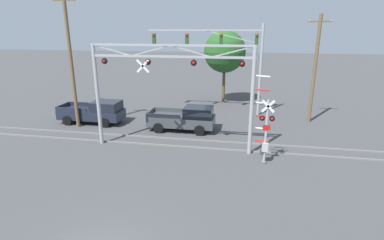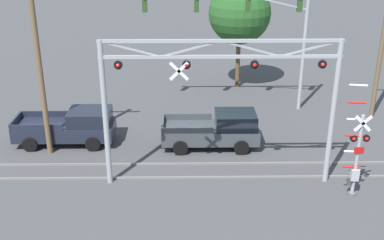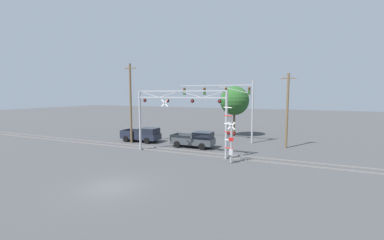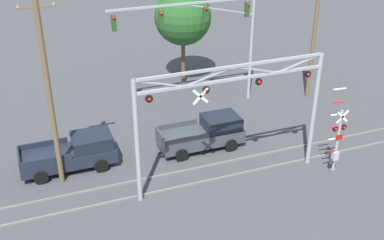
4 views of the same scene
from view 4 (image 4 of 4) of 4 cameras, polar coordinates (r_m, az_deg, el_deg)
rail_track_near at (r=27.92m, az=4.15°, el=-6.68°), size 80.00×0.08×0.10m
rail_track_far at (r=29.00m, az=2.97°, el=-5.19°), size 80.00×0.08×0.10m
crossing_gantry at (r=25.38m, az=4.74°, el=1.56°), size 10.67×0.29×6.97m
crossing_signal_mast at (r=28.56m, az=16.77°, el=-2.46°), size 1.23×0.35×5.38m
traffic_signal_span at (r=34.29m, az=2.93°, el=10.86°), size 10.64×0.39×8.37m
pickup_truck_lead at (r=30.29m, az=1.61°, el=-1.55°), size 5.30×2.35×1.98m
pickup_truck_following at (r=29.07m, az=-13.81°, el=-3.77°), size 5.49×2.35×1.98m
utility_pole_left at (r=25.89m, az=-16.56°, el=2.91°), size 1.80×0.28×10.55m
utility_pole_right at (r=36.94m, az=14.22°, el=9.33°), size 1.80×0.28×9.05m
background_tree_beyond_span at (r=38.23m, az=-1.09°, el=12.11°), size 4.47×4.47×7.78m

